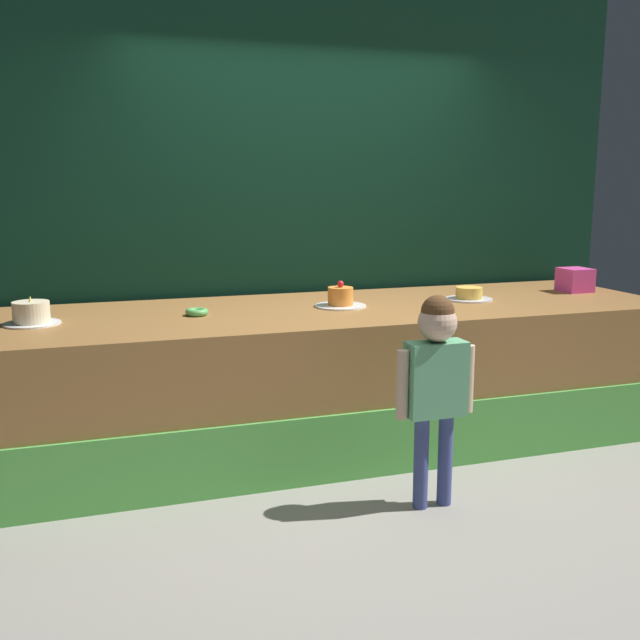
{
  "coord_description": "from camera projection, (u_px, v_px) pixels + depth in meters",
  "views": [
    {
      "loc": [
        -1.48,
        -3.47,
        1.59
      ],
      "look_at": [
        -0.22,
        0.38,
        0.82
      ],
      "focal_mm": 40.62,
      "sensor_mm": 36.0,
      "label": 1
    }
  ],
  "objects": [
    {
      "name": "cake_left",
      "position": [
        31.0,
        314.0,
        3.87
      ],
      "size": [
        0.3,
        0.3,
        0.15
      ],
      "color": "white",
      "rests_on": "stage_platform"
    },
    {
      "name": "donut",
      "position": [
        197.0,
        312.0,
        4.14
      ],
      "size": [
        0.13,
        0.13,
        0.04
      ],
      "primitive_type": "torus",
      "color": "#59B259",
      "rests_on": "stage_platform"
    },
    {
      "name": "curtain_backdrop",
      "position": [
        305.0,
        187.0,
        4.98
      ],
      "size": [
        4.73,
        0.08,
        3.12
      ],
      "primitive_type": "cube",
      "color": "black",
      "rests_on": "ground_plane"
    },
    {
      "name": "cake_right",
      "position": [
        469.0,
        295.0,
        4.69
      ],
      "size": [
        0.31,
        0.31,
        0.08
      ],
      "color": "silver",
      "rests_on": "stage_platform"
    },
    {
      "name": "cake_center",
      "position": [
        340.0,
        299.0,
        4.42
      ],
      "size": [
        0.32,
        0.32,
        0.16
      ],
      "color": "white",
      "rests_on": "stage_platform"
    },
    {
      "name": "pink_box",
      "position": [
        575.0,
        280.0,
        5.03
      ],
      "size": [
        0.19,
        0.2,
        0.16
      ],
      "primitive_type": "cube",
      "rotation": [
        0.0,
        0.0,
        0.0
      ],
      "color": "#EF46A3",
      "rests_on": "stage_platform"
    },
    {
      "name": "child_figure",
      "position": [
        436.0,
        372.0,
        3.49
      ],
      "size": [
        0.41,
        0.19,
        1.07
      ],
      "color": "#3F4C8C",
      "rests_on": "ground_plane"
    },
    {
      "name": "ground_plane",
      "position": [
        379.0,
        476.0,
        3.99
      ],
      "size": [
        12.0,
        12.0,
        0.0
      ],
      "primitive_type": "plane",
      "color": "gray"
    },
    {
      "name": "stage_platform",
      "position": [
        341.0,
        374.0,
        4.5
      ],
      "size": [
        4.15,
        1.29,
        0.84
      ],
      "color": "#9E6B38",
      "rests_on": "ground_plane"
    }
  ]
}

